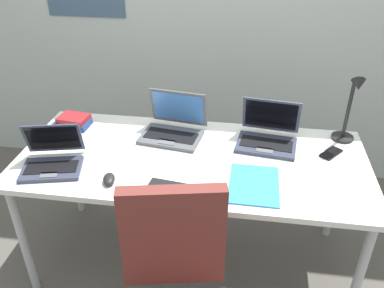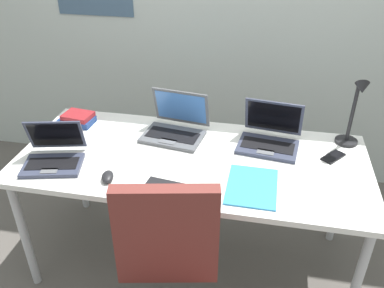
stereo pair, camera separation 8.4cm
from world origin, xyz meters
name	(u,v)px [view 1 (the left image)]	position (x,y,z in m)	size (l,w,h in m)	color
ground_plane	(192,258)	(0.00, 0.00, 0.00)	(12.00, 12.00, 0.00)	#56514C
desk	(192,166)	(0.00, 0.00, 0.68)	(1.80, 0.80, 0.74)	white
desk_lamp	(350,109)	(0.80, 0.28, 0.94)	(0.12, 0.18, 0.40)	black
laptop_near_lamp	(268,136)	(0.38, 0.20, 0.79)	(0.35, 0.32, 0.23)	#33384C
laptop_near_mouse	(52,159)	(-0.67, -0.18, 0.78)	(0.34, 0.32, 0.20)	#33384C
laptop_mid_desk	(173,128)	(-0.14, 0.21, 0.79)	(0.36, 0.33, 0.24)	#515459
external_keyboard	(181,193)	(0.00, -0.31, 0.75)	(0.33, 0.12, 0.02)	black
computer_mouse	(109,179)	(-0.36, -0.27, 0.76)	(0.06, 0.10, 0.03)	black
cell_phone	(331,153)	(0.72, 0.14, 0.74)	(0.06, 0.14, 0.01)	black
book_stack	(73,121)	(-0.74, 0.23, 0.77)	(0.21, 0.15, 0.06)	navy
paper_folder_back_left	(254,184)	(0.32, -0.19, 0.74)	(0.23, 0.31, 0.01)	#338CC6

